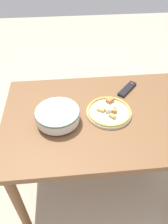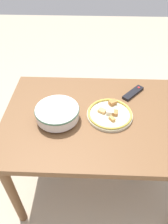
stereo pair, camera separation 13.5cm
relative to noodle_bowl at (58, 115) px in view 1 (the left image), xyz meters
The scene contains 5 objects.
ground_plane 0.85m from the noodle_bowl, ahead, with size 8.00×8.00×0.00m, color #B7A88E.
dining_table 0.31m from the noodle_bowl, ahead, with size 1.26×0.85×0.75m.
noodle_bowl is the anchor object (origin of this frame).
food_plate 0.33m from the noodle_bowl, ahead, with size 0.29×0.29×0.05m.
tv_remote 0.57m from the noodle_bowl, 28.66° to the left, with size 0.17×0.18×0.02m.
Camera 1 is at (-0.21, -1.01, 1.71)m, focal length 35.00 mm.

